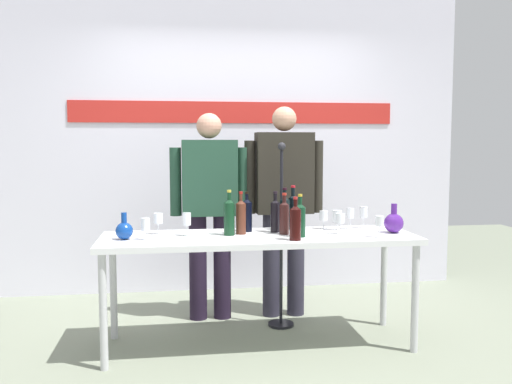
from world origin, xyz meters
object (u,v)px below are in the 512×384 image
(wine_bottle_0, at_px, (285,212))
(decanter_blue_right, at_px, (394,222))
(wine_bottle_3, at_px, (247,214))
(wine_bottle_5, at_px, (275,214))
(wine_bottle_2, at_px, (293,210))
(display_table, at_px, (259,244))
(microphone_stand, at_px, (281,266))
(wine_bottle_1, at_px, (229,216))
(wine_bottle_7, at_px, (241,216))
(wine_glass_right_2, at_px, (364,213))
(wine_glass_left_1, at_px, (146,225))
(wine_bottle_6, at_px, (284,216))
(wine_glass_left_2, at_px, (187,220))
(wine_bottle_4, at_px, (295,222))
(wine_glass_right_0, at_px, (380,222))
(presenter_right, at_px, (284,196))
(decanter_blue_left, at_px, (124,230))
(wine_glass_right_1, at_px, (324,216))
(wine_glass_right_3, at_px, (337,217))
(wine_bottle_8, at_px, (300,219))
(wine_glass_left_0, at_px, (158,219))
(presenter_left, at_px, (210,202))
(wine_glass_right_4, at_px, (340,219))
(wine_glass_right_5, at_px, (350,214))

(wine_bottle_0, bearing_deg, decanter_blue_right, -17.24)
(wine_bottle_3, xyz_separation_m, wine_bottle_5, (0.20, -0.06, 0.00))
(wine_bottle_2, relative_size, wine_bottle_5, 1.10)
(display_table, height_order, microphone_stand, microphone_stand)
(display_table, xyz_separation_m, wine_bottle_1, (-0.20, 0.03, 0.20))
(wine_bottle_7, xyz_separation_m, wine_glass_right_2, (0.94, 0.14, -0.01))
(wine_glass_left_1, xyz_separation_m, microphone_stand, (0.99, 0.44, -0.41))
(wine_bottle_6, distance_m, wine_glass_left_2, 0.67)
(wine_bottle_4, distance_m, wine_glass_right_0, 0.58)
(presenter_right, xyz_separation_m, wine_bottle_2, (-0.01, -0.39, -0.06))
(wine_bottle_3, bearing_deg, display_table, -70.18)
(decanter_blue_left, xyz_separation_m, wine_bottle_1, (0.70, 0.07, 0.07))
(decanter_blue_left, xyz_separation_m, wine_glass_left_1, (0.14, -0.03, 0.03))
(display_table, xyz_separation_m, presenter_right, (0.30, 0.64, 0.27))
(presenter_right, height_order, wine_glass_right_1, presenter_right)
(wine_bottle_3, height_order, microphone_stand, microphone_stand)
(decanter_blue_right, relative_size, wine_bottle_7, 0.70)
(wine_glass_right_0, bearing_deg, wine_bottle_2, 137.38)
(decanter_blue_left, height_order, wine_glass_right_1, decanter_blue_left)
(decanter_blue_right, distance_m, wine_bottle_4, 0.78)
(wine_bottle_2, height_order, wine_glass_left_2, wine_bottle_2)
(wine_glass_right_3, bearing_deg, wine_bottle_8, -144.04)
(wine_glass_left_0, bearing_deg, wine_bottle_4, -22.36)
(presenter_right, height_order, wine_glass_left_1, presenter_right)
(wine_bottle_0, height_order, wine_glass_left_2, wine_bottle_0)
(wine_glass_left_1, bearing_deg, wine_glass_right_3, 8.53)
(wine_bottle_5, xyz_separation_m, wine_glass_right_2, (0.69, 0.09, -0.01))
(wine_bottle_2, height_order, wine_bottle_3, wine_bottle_2)
(presenter_left, height_order, wine_bottle_5, presenter_left)
(decanter_blue_left, relative_size, wine_glass_right_2, 1.12)
(wine_bottle_0, height_order, wine_glass_right_3, wine_bottle_0)
(display_table, bearing_deg, wine_glass_right_2, 14.12)
(wine_glass_right_0, xyz_separation_m, wine_glass_right_4, (-0.22, 0.18, -0.00))
(decanter_blue_left, height_order, presenter_right, presenter_right)
(wine_bottle_1, distance_m, wine_glass_right_2, 1.04)
(wine_glass_left_2, distance_m, wine_glass_right_5, 1.21)
(wine_bottle_1, height_order, wine_glass_right_3, wine_bottle_1)
(presenter_left, relative_size, wine_glass_left_2, 10.27)
(display_table, bearing_deg, decanter_blue_right, -2.04)
(display_table, distance_m, wine_bottle_8, 0.34)
(wine_bottle_8, height_order, wine_glass_right_3, wine_bottle_8)
(wine_glass_left_0, bearing_deg, presenter_left, 52.01)
(wine_glass_right_2, bearing_deg, wine_bottle_7, -171.74)
(wine_bottle_1, bearing_deg, wine_glass_right_4, -4.28)
(wine_bottle_0, bearing_deg, wine_glass_right_1, 3.14)
(decanter_blue_left, xyz_separation_m, wine_bottle_5, (1.04, 0.15, 0.06))
(wine_bottle_2, bearing_deg, decanter_blue_right, -23.26)
(wine_glass_right_5, distance_m, microphone_stand, 0.67)
(wine_bottle_6, bearing_deg, microphone_stand, 82.18)
(wine_glass_right_2, bearing_deg, wine_bottle_5, -172.45)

